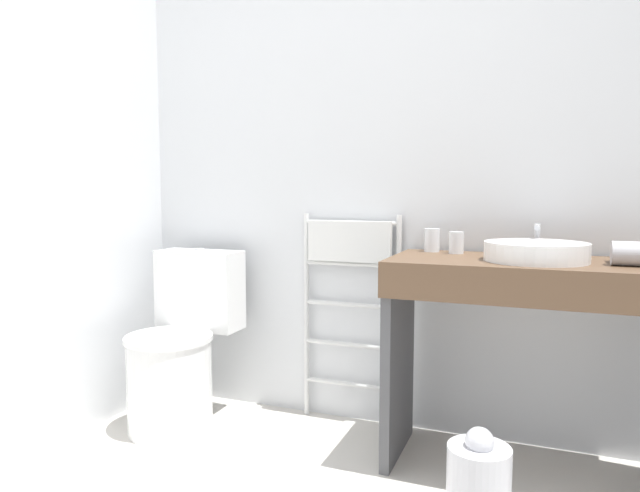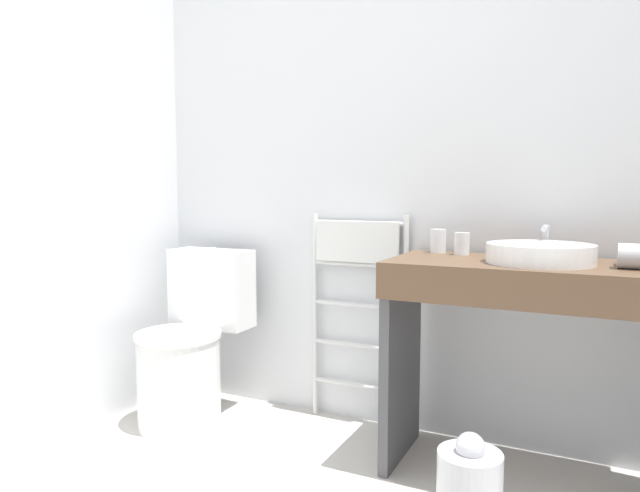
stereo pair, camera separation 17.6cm
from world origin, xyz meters
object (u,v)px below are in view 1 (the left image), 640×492
Objects in this scene: towel_radiator at (350,273)px; cup_near_wall at (432,240)px; hair_dryer at (635,253)px; toilet at (180,353)px; trash_bin at (478,489)px; cup_near_edge at (456,243)px; sink_basin at (536,251)px.

cup_near_wall is at bearing -7.66° from towel_radiator.
towel_radiator reaches higher than hair_dryer.
trash_bin is (1.41, -0.40, -0.19)m from toilet.
cup_near_edge is (1.24, 0.22, 0.54)m from toilet.
cup_near_wall reaches higher than cup_near_edge.
hair_dryer reaches higher than sink_basin.
hair_dryer reaches higher than toilet.
towel_radiator is 2.76× the size of trash_bin.
toilet is 1.64m from sink_basin.
sink_basin is at bearing -16.99° from towel_radiator.
cup_near_wall is 0.77m from hair_dryer.
cup_near_wall reaches higher than toilet.
trash_bin is (0.28, -0.66, -0.73)m from cup_near_wall.
hair_dryer reaches higher than trash_bin.
sink_basin is (0.81, -0.25, 0.16)m from towel_radiator.
trash_bin is (0.67, -0.71, -0.56)m from towel_radiator.
hair_dryer is at bearing -14.59° from cup_near_edge.
cup_near_edge is (0.11, -0.04, -0.00)m from cup_near_wall.
towel_radiator is 5.34× the size of hair_dryer.
sink_basin is (1.55, 0.06, 0.53)m from toilet.
cup_near_wall is at bearing 164.73° from hair_dryer.
hair_dryer is (0.64, -0.17, -0.00)m from cup_near_edge.
towel_radiator is at bearing 167.28° from hair_dryer.
cup_near_wall reaches higher than trash_bin.
cup_near_edge is (-0.31, 0.16, 0.01)m from sink_basin.
towel_radiator is 0.43m from cup_near_wall.
cup_near_edge reaches higher than toilet.
trash_bin is at bearing -135.59° from hair_dryer.
hair_dryer is (0.75, -0.20, -0.01)m from cup_near_wall.
cup_near_edge is at bearing 165.41° from hair_dryer.
cup_near_wall is 0.28× the size of trash_bin.
cup_near_wall is (1.13, 0.26, 0.55)m from toilet.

